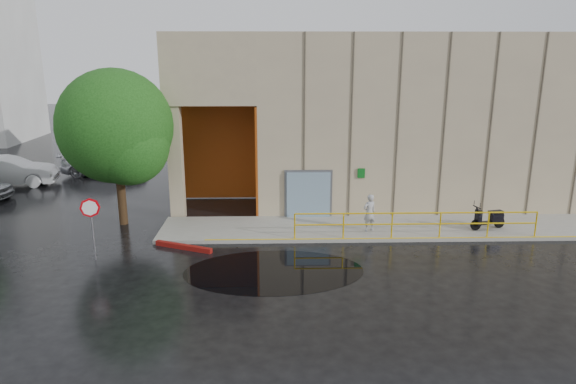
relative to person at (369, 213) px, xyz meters
name	(u,v)px	position (x,y,z in m)	size (l,w,h in m)	color
ground	(313,275)	(-2.55, -3.96, -0.92)	(120.00, 120.00, 0.00)	black
sidewalk	(401,228)	(1.45, 0.54, -0.84)	(20.00, 3.00, 0.15)	gray
building	(397,112)	(2.55, 7.02, 3.29)	(20.00, 10.17, 8.00)	tan
guardrail	(416,224)	(1.70, -0.81, -0.24)	(9.56, 0.06, 1.03)	#E7B90C
person	(369,213)	(0.00, 0.00, 0.00)	(0.56, 0.37, 1.54)	#A8A9AD
scooter	(489,213)	(4.95, 0.10, -0.08)	(1.60, 0.85, 1.21)	black
stop_sign	(91,215)	(-10.25, -2.44, 0.78)	(0.68, 0.18, 2.30)	slate
red_curb	(184,247)	(-7.28, -1.46, -0.83)	(2.40, 0.18, 0.18)	maroon
puddle	(274,271)	(-3.86, -3.60, -0.92)	(6.11, 3.76, 0.01)	black
car_b	(8,172)	(-18.55, 8.31, -0.10)	(1.74, 4.98, 1.64)	silver
car_c	(105,163)	(-14.13, 10.97, -0.19)	(2.04, 5.02, 1.46)	silver
tree_near	(119,131)	(-10.22, 1.47, 3.13)	(4.73, 4.73, 6.60)	#312010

